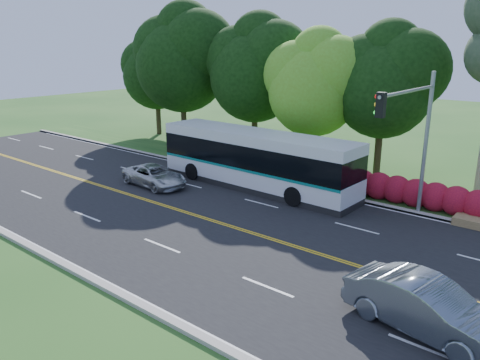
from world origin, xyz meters
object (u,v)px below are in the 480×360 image
Objects in this scene: transit_bus at (256,160)px; suv at (155,176)px; sedan at (427,307)px; traffic_signal at (414,126)px.

transit_bus is 2.89× the size of suv.
transit_bus is 2.61× the size of sedan.
traffic_signal is 1.44× the size of sedan.
sedan is (3.65, -8.10, -3.85)m from traffic_signal.
transit_bus is 15.15m from sedan.
sedan is at bearing -65.74° from traffic_signal.
traffic_signal is 1.59× the size of suv.
transit_bus is at bearing -50.11° from suv.
transit_bus reaches higher than suv.
transit_bus is at bearing 66.82° from sedan.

